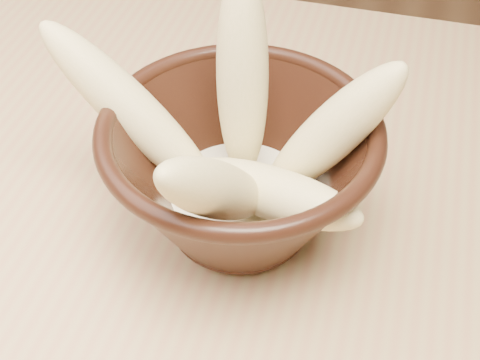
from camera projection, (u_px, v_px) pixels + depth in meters
name	position (u px, v px, depth m)	size (l,w,h in m)	color
bowl	(240.00, 171.00, 0.43)	(0.18, 0.18, 0.10)	black
milk_puddle	(240.00, 196.00, 0.45)	(0.10, 0.10, 0.01)	beige
banana_upright	(243.00, 78.00, 0.42)	(0.03, 0.03, 0.14)	#D2C67C
banana_left	(131.00, 110.00, 0.43)	(0.03, 0.03, 0.15)	#D2C67C
banana_right	(331.00, 133.00, 0.41)	(0.03, 0.03, 0.13)	#D2C67C
banana_across	(270.00, 193.00, 0.41)	(0.03, 0.03, 0.12)	#D2C67C
banana_front	(218.00, 190.00, 0.37)	(0.03, 0.03, 0.14)	#D2C67C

